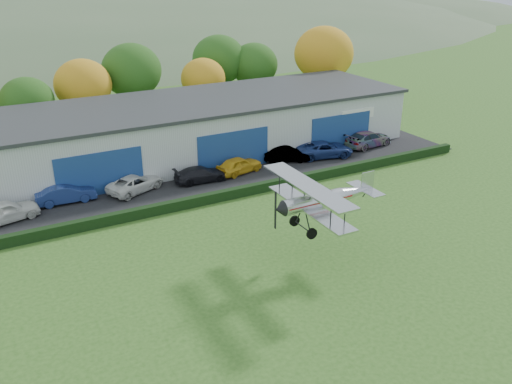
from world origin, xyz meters
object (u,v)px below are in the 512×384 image
car_4 (239,165)px  car_6 (325,149)px  biplane (322,198)px  car_2 (136,183)px  car_3 (201,174)px  car_1 (66,193)px  hangar (206,125)px  car_5 (286,154)px  car_7 (368,139)px  car_0 (5,211)px

car_4 → car_6: bearing=-103.6°
car_4 → biplane: biplane is taller
car_2 → car_4: car_4 is taller
car_3 → car_2: bearing=87.4°
car_1 → hangar: bearing=-64.3°
car_5 → car_7: 9.75m
hangar → car_6: hangar is taller
car_2 → hangar: bearing=-78.3°
car_3 → car_6: car_6 is taller
car_7 → biplane: (-17.35, -16.17, 3.29)m
car_0 → biplane: biplane is taller
hangar → biplane: bearing=-95.8°
car_0 → car_5: car_0 is taller
car_3 → car_5: size_ratio=1.06×
car_0 → car_4: (19.37, 0.59, -0.05)m
hangar → biplane: size_ratio=4.87×
car_6 → biplane: size_ratio=0.66×
car_0 → car_6: (28.63, 0.48, -0.04)m
car_1 → car_5: 20.19m
car_2 → car_6: (18.63, -0.52, 0.08)m
hangar → car_1: hangar is taller
car_2 → car_5: size_ratio=1.14×
car_0 → car_4: 19.38m
car_7 → hangar: bearing=58.2°
car_2 → car_3: (5.53, -0.65, -0.02)m
car_5 → car_0: bearing=116.9°
car_6 → biplane: 19.70m
car_4 → biplane: (-2.27, -15.73, 3.33)m
car_1 → biplane: size_ratio=0.55×
car_3 → hangar: bearing=-23.6°
car_2 → car_6: size_ratio=0.90×
hangar → car_1: size_ratio=8.87×
car_4 → car_6: size_ratio=0.80×
hangar → car_6: bearing=-38.1°
car_0 → car_2: car_0 is taller
car_4 → car_7: size_ratio=0.81×
car_0 → car_6: size_ratio=0.86×
car_0 → car_1: size_ratio=1.03×
car_0 → biplane: size_ratio=0.57×
car_1 → car_5: size_ratio=1.06×
car_3 → biplane: 15.94m
car_0 → car_4: bearing=-101.6°
car_6 → car_7: 5.84m
car_1 → car_4: size_ratio=1.04×
car_1 → car_6: size_ratio=0.83×
car_0 → hangar: bearing=-81.6°
car_0 → car_2: (10.00, 1.00, -0.12)m
car_2 → car_7: bearing=-113.9°
car_1 → car_4: (14.86, -0.83, -0.00)m
car_7 → car_3: bearing=84.3°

